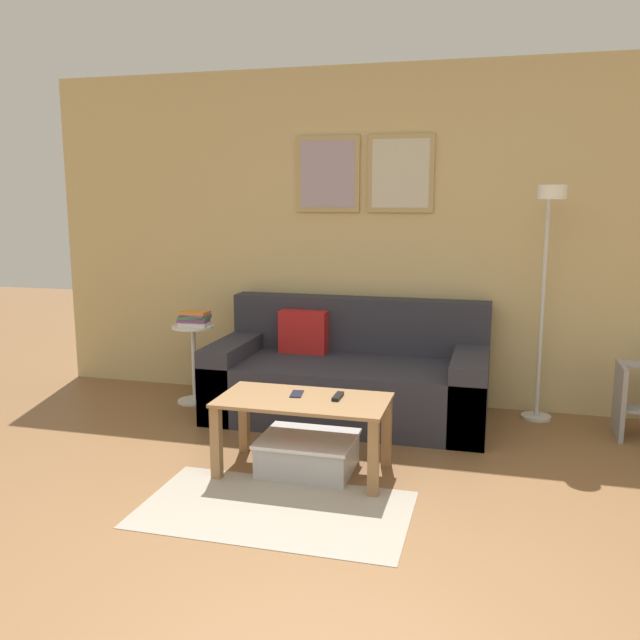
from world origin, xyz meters
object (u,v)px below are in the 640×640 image
(book_stack, at_px, (194,318))
(remote_control, at_px, (338,396))
(side_table, at_px, (194,357))
(storage_bin, at_px, (308,453))
(couch, at_px, (349,378))
(coffee_table, at_px, (303,413))
(floor_lamp, at_px, (547,261))
(cell_phone, at_px, (297,394))

(book_stack, distance_m, remote_control, 1.74)
(side_table, distance_m, remote_control, 1.75)
(storage_bin, bearing_deg, remote_control, 11.83)
(couch, bearing_deg, storage_bin, -90.75)
(storage_bin, distance_m, side_table, 1.66)
(coffee_table, bearing_deg, storage_bin, 50.90)
(floor_lamp, xyz_separation_m, cell_phone, (-1.42, -1.12, -0.71))
(coffee_table, relative_size, floor_lamp, 0.59)
(floor_lamp, distance_m, cell_phone, 1.95)
(couch, height_order, coffee_table, couch)
(remote_control, bearing_deg, side_table, 143.29)
(couch, xyz_separation_m, coffee_table, (-0.03, -1.08, 0.07))
(storage_bin, relative_size, cell_phone, 3.95)
(side_table, bearing_deg, cell_phone, -42.06)
(floor_lamp, bearing_deg, side_table, -178.06)
(coffee_table, relative_size, book_stack, 3.85)
(coffee_table, distance_m, book_stack, 1.65)
(book_stack, relative_size, cell_phone, 1.82)
(storage_bin, relative_size, floor_lamp, 0.33)
(coffee_table, distance_m, floor_lamp, 1.98)
(couch, height_order, floor_lamp, floor_lamp)
(couch, distance_m, coffee_table, 1.08)
(floor_lamp, bearing_deg, cell_phone, -141.68)
(remote_control, relative_size, cell_phone, 1.07)
(cell_phone, bearing_deg, remote_control, -9.76)
(storage_bin, relative_size, remote_control, 3.68)
(storage_bin, xyz_separation_m, cell_phone, (-0.08, 0.04, 0.34))
(storage_bin, height_order, cell_phone, cell_phone)
(book_stack, distance_m, cell_phone, 1.54)
(remote_control, bearing_deg, cell_phone, 178.54)
(book_stack, height_order, cell_phone, book_stack)
(coffee_table, xyz_separation_m, book_stack, (-1.19, 1.10, 0.31))
(coffee_table, height_order, storage_bin, coffee_table)
(couch, bearing_deg, side_table, 178.78)
(floor_lamp, height_order, side_table, floor_lamp)
(coffee_table, distance_m, remote_control, 0.22)
(storage_bin, relative_size, side_table, 0.91)
(couch, xyz_separation_m, side_table, (-1.24, 0.03, 0.08))
(cell_phone, bearing_deg, side_table, 129.65)
(floor_lamp, xyz_separation_m, book_stack, (-2.55, -0.10, -0.49))
(couch, bearing_deg, book_stack, 179.14)
(remote_control, bearing_deg, floor_lamp, 43.95)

